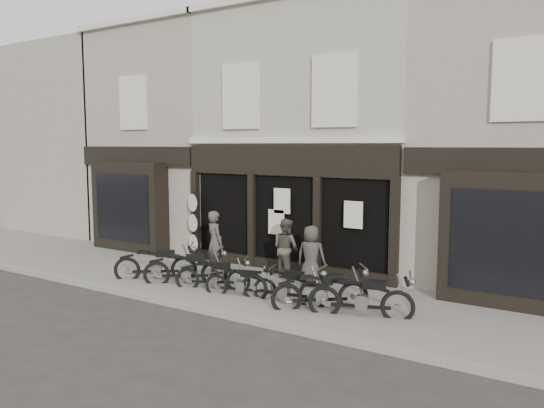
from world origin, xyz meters
The scene contains 18 objects.
ground_plane centered at (0.00, 0.00, 0.00)m, with size 90.00×90.00×0.00m, color #2D2B28.
pavement centered at (0.00, 0.90, 0.06)m, with size 30.00×4.20×0.12m, color slate.
kerb centered at (0.00, -1.25, 0.07)m, with size 30.00×0.25×0.13m, color gray.
central_building centered at (0.00, 5.95, 4.08)m, with size 7.30×6.22×8.34m.
neighbour_left centered at (-6.35, 5.90, 4.04)m, with size 5.60×6.73×8.34m.
neighbour_right centered at (6.35, 5.90, 4.04)m, with size 5.60×6.73×8.34m.
filler_left centered at (-14.50, 6.00, 4.10)m, with size 11.00×6.00×8.20m, color gray.
motorcycle_0 centered at (-2.56, 0.14, 0.45)m, with size 2.03×1.62×1.13m.
motorcycle_1 centered at (-1.51, 0.22, 0.44)m, with size 2.02×1.56×1.11m.
motorcycle_2 centered at (-0.54, 0.21, 0.39)m, with size 1.89×1.12×0.98m.
motorcycle_3 centered at (0.47, 0.06, 0.37)m, with size 1.90×0.76×0.93m.
motorcycle_4 centered at (1.68, 0.16, 0.43)m, with size 2.28×0.62×1.09m.
motorcycle_5 centered at (2.68, 0.20, 0.44)m, with size 1.95×1.67×1.11m.
motorcycle_6 centered at (3.69, 0.19, 0.45)m, with size 2.28×1.09×1.14m.
man_left centered at (-1.57, 1.56, 1.05)m, with size 0.68×0.44×1.86m, color #463F39.
man_centre centered at (0.49, 2.21, 0.98)m, with size 0.83×0.65×1.71m, color #49433B.
man_right centered at (1.51, 1.85, 0.94)m, with size 0.80×0.52×1.64m, color #393430.
advert_sign_post centered at (-3.33, 2.63, 1.16)m, with size 0.56×0.37×2.38m.
Camera 1 is at (8.18, -10.56, 3.91)m, focal length 35.00 mm.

